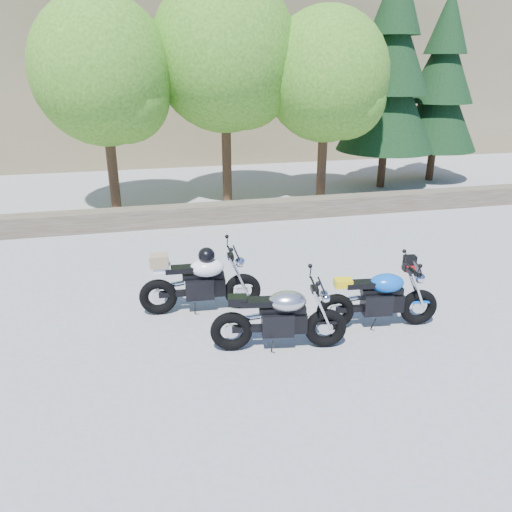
# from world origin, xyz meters

# --- Properties ---
(ground) EXTENTS (90.00, 90.00, 0.00)m
(ground) POSITION_xyz_m (0.00, 0.00, 0.00)
(ground) COLOR gray
(ground) RESTS_ON ground
(stone_wall) EXTENTS (22.00, 0.55, 0.50)m
(stone_wall) POSITION_xyz_m (0.00, 5.50, 0.25)
(stone_wall) COLOR #4B4032
(stone_wall) RESTS_ON ground
(hillside) EXTENTS (80.00, 30.00, 15.00)m
(hillside) POSITION_xyz_m (3.00, 28.00, 7.50)
(hillside) COLOR brown
(hillside) RESTS_ON ground
(tree_decid_left) EXTENTS (3.67, 3.67, 5.62)m
(tree_decid_left) POSITION_xyz_m (-2.39, 7.14, 3.63)
(tree_decid_left) COLOR #382314
(tree_decid_left) RESTS_ON ground
(tree_decid_mid) EXTENTS (4.08, 4.08, 6.24)m
(tree_decid_mid) POSITION_xyz_m (0.91, 7.54, 4.04)
(tree_decid_mid) COLOR #382314
(tree_decid_mid) RESTS_ON ground
(tree_decid_right) EXTENTS (3.54, 3.54, 5.41)m
(tree_decid_right) POSITION_xyz_m (3.71, 6.94, 3.50)
(tree_decid_right) COLOR #382314
(tree_decid_right) RESTS_ON ground
(conifer_near) EXTENTS (3.17, 3.17, 7.06)m
(conifer_near) POSITION_xyz_m (6.20, 8.20, 3.68)
(conifer_near) COLOR #382314
(conifer_near) RESTS_ON ground
(conifer_far) EXTENTS (2.82, 2.82, 6.27)m
(conifer_far) POSITION_xyz_m (8.40, 8.80, 3.27)
(conifer_far) COLOR #382314
(conifer_far) RESTS_ON ground
(silver_bike) EXTENTS (2.04, 0.65, 1.03)m
(silver_bike) POSITION_xyz_m (0.13, -0.92, 0.50)
(silver_bike) COLOR black
(silver_bike) RESTS_ON ground
(white_bike) EXTENTS (2.09, 0.66, 1.16)m
(white_bike) POSITION_xyz_m (-0.88, 0.55, 0.57)
(white_bike) COLOR black
(white_bike) RESTS_ON ground
(blue_bike) EXTENTS (2.01, 0.64, 1.01)m
(blue_bike) POSITION_xyz_m (1.85, -0.63, 0.49)
(blue_bike) COLOR black
(blue_bike) RESTS_ON ground
(backpack) EXTENTS (0.26, 0.23, 0.33)m
(backpack) POSITION_xyz_m (3.52, 1.35, 0.16)
(backpack) COLOR black
(backpack) RESTS_ON ground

